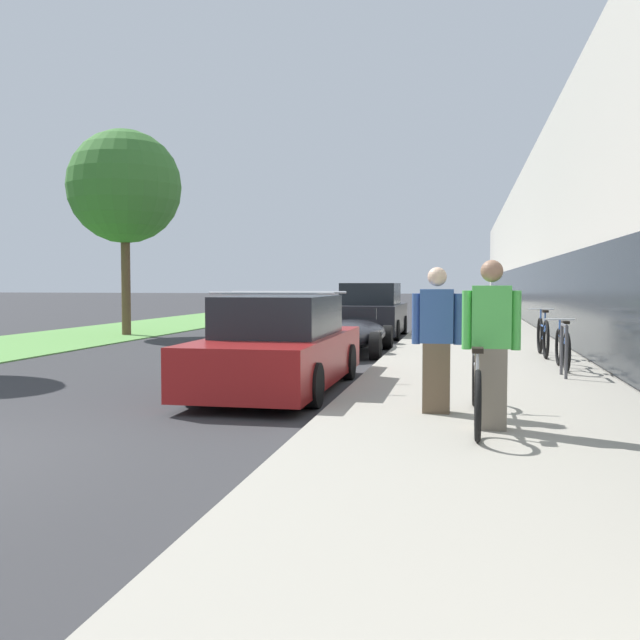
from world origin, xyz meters
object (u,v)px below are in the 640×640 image
at_px(cruiser_bike_middle, 543,336).
at_px(vintage_roadster_curbside, 348,334).
at_px(parked_sedan_curbside, 280,347).
at_px(parked_sedan_far, 371,313).
at_px(cruiser_bike_nearest, 563,348).
at_px(tandem_bicycle, 476,388).
at_px(bike_rack_hoop, 564,345).
at_px(person_bystander, 437,340).
at_px(street_tree_far, 125,187).
at_px(person_rider, 491,344).

xyz_separation_m(cruiser_bike_middle, vintage_roadster_curbside, (-4.22, 1.10, -0.09)).
relative_size(parked_sedan_curbside, vintage_roadster_curbside, 1.10).
bearing_deg(cruiser_bike_middle, parked_sedan_far, 124.49).
distance_m(cruiser_bike_middle, parked_sedan_far, 7.72).
relative_size(cruiser_bike_nearest, vintage_roadster_curbside, 0.39).
xyz_separation_m(tandem_bicycle, bike_rack_hoop, (1.43, 4.08, 0.14)).
distance_m(person_bystander, parked_sedan_far, 13.52).
relative_size(tandem_bicycle, parked_sedan_far, 0.62).
bearing_deg(person_bystander, cruiser_bike_middle, 74.67).
relative_size(person_bystander, cruiser_bike_middle, 0.88).
relative_size(tandem_bicycle, bike_rack_hoop, 3.16).
xyz_separation_m(parked_sedan_curbside, street_tree_far, (-7.61, 10.13, 3.95)).
xyz_separation_m(cruiser_bike_nearest, vintage_roadster_curbside, (-4.31, 3.34, -0.06)).
xyz_separation_m(tandem_bicycle, street_tree_far, (-10.48, 12.82, 4.10)).
bearing_deg(parked_sedan_curbside, street_tree_far, 126.90).
xyz_separation_m(person_rider, bike_rack_hoop, (1.30, 4.42, -0.35)).
relative_size(bike_rack_hoop, cruiser_bike_nearest, 0.50).
bearing_deg(cruiser_bike_nearest, bike_rack_hoop, -96.42).
xyz_separation_m(bike_rack_hoop, vintage_roadster_curbside, (-4.19, 4.43, -0.20)).
distance_m(cruiser_bike_middle, parked_sedan_curbside, 6.41).
relative_size(person_rider, cruiser_bike_nearest, 1.02).
bearing_deg(parked_sedan_curbside, person_bystander, -42.04).
distance_m(tandem_bicycle, person_rider, 0.62).
bearing_deg(parked_sedan_far, parked_sedan_curbside, -89.78).
relative_size(person_rider, parked_sedan_far, 0.40).
xyz_separation_m(tandem_bicycle, vintage_roadster_curbside, (-2.76, 8.51, -0.06)).
bearing_deg(tandem_bicycle, person_rider, -68.21).
bearing_deg(street_tree_far, cruiser_bike_middle, -24.35).
bearing_deg(parked_sedan_curbside, tandem_bicycle, -43.03).
bearing_deg(vintage_roadster_curbside, parked_sedan_curbside, -91.10).
distance_m(tandem_bicycle, bike_rack_hoop, 4.33).
bearing_deg(vintage_roadster_curbside, cruiser_bike_nearest, -37.77).
bearing_deg(cruiser_bike_middle, person_bystander, -105.33).
height_order(tandem_bicycle, vintage_roadster_curbside, vintage_roadster_curbside).
distance_m(person_bystander, cruiser_bike_nearest, 5.11).
height_order(person_rider, person_bystander, person_rider).
bearing_deg(person_bystander, street_tree_far, 129.17).
bearing_deg(vintage_roadster_curbside, bike_rack_hoop, -46.57).
bearing_deg(bike_rack_hoop, tandem_bicycle, -109.35).
bearing_deg(person_rider, parked_sedan_curbside, 134.85).
xyz_separation_m(cruiser_bike_nearest, parked_sedan_curbside, (-4.43, -2.48, 0.15)).
bearing_deg(bike_rack_hoop, cruiser_bike_nearest, 83.58).
bearing_deg(vintage_roadster_curbside, parked_sedan_far, 91.68).
bearing_deg(bike_rack_hoop, vintage_roadster_curbside, 133.43).
relative_size(bike_rack_hoop, vintage_roadster_curbside, 0.20).
relative_size(person_rider, bike_rack_hoop, 2.04).
bearing_deg(street_tree_far, bike_rack_hoop, -36.25).
bearing_deg(tandem_bicycle, parked_sedan_curbside, 136.97).
distance_m(tandem_bicycle, person_bystander, 0.81).
height_order(person_rider, cruiser_bike_middle, person_rider).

